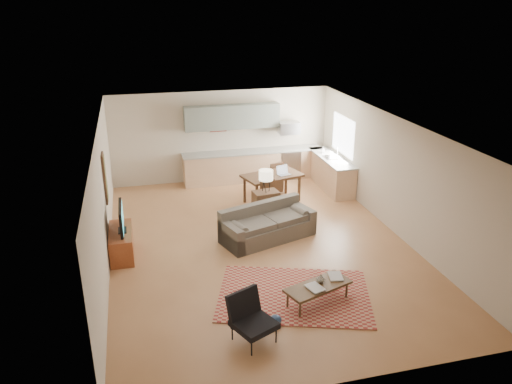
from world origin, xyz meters
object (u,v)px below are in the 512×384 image
object	(u,v)px
console_table	(266,205)
dining_table	(272,188)
armchair	(254,320)
sofa	(268,223)
tv_credenza	(121,243)
coffee_table	(318,294)

from	to	relation	value
console_table	dining_table	xyz separation A→B (m)	(0.45, 1.02, 0.03)
armchair	console_table	world-z (taller)	armchair
dining_table	console_table	bearing A→B (deg)	-129.66
sofa	dining_table	world-z (taller)	sofa
tv_credenza	dining_table	xyz separation A→B (m)	(3.96, 2.13, 0.10)
sofa	console_table	distance (m)	1.14
sofa	tv_credenza	world-z (taller)	sofa
coffee_table	armchair	xyz separation A→B (m)	(-1.38, -0.77, 0.21)
coffee_table	console_table	bearing A→B (deg)	69.17
dining_table	tv_credenza	bearing A→B (deg)	-167.57
dining_table	coffee_table	bearing A→B (deg)	-111.96
armchair	tv_credenza	world-z (taller)	armchair
dining_table	armchair	bearing A→B (deg)	-124.44
sofa	dining_table	size ratio (longest dim) A/B	1.47
sofa	tv_credenza	distance (m)	3.26
coffee_table	armchair	size ratio (longest dim) A/B	1.55
armchair	tv_credenza	distance (m)	4.08
armchair	dining_table	distance (m)	5.95
sofa	console_table	xyz separation A→B (m)	(0.25, 1.12, -0.03)
tv_credenza	console_table	world-z (taller)	console_table
sofa	armchair	xyz separation A→B (m)	(-1.20, -3.51, 0.01)
armchair	console_table	bearing A→B (deg)	47.62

